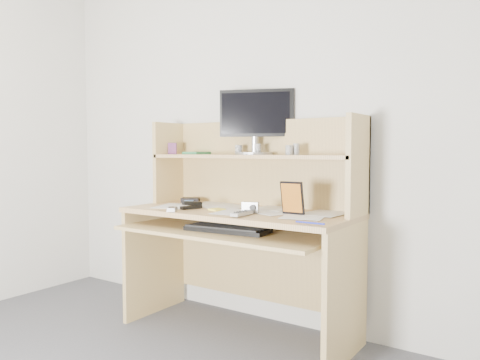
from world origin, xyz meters
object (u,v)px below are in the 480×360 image
Objects in this scene: keyboard at (227,229)px; desk at (245,218)px; tv_remote at (242,213)px; monitor at (256,120)px; game_case at (292,198)px.

desk is at bearing 94.16° from keyboard.
tv_remote is 0.70m from monitor.
game_case is 0.40× the size of monitor.
desk is 8.37× the size of tv_remote.
game_case is 0.64m from monitor.
game_case reaches higher than tv_remote.
game_case is (0.37, -0.10, 0.15)m from desk.
desk is 0.42m from game_case.
monitor is (-0.05, 0.38, 0.63)m from keyboard.
tv_remote is (0.12, -0.03, 0.10)m from keyboard.
tv_remote is 0.92× the size of game_case.
tv_remote is at bearing -143.38° from game_case.
tv_remote reaches higher than keyboard.
keyboard is 2.99× the size of tv_remote.
desk is 0.32m from tv_remote.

